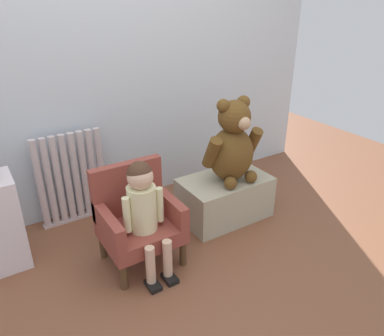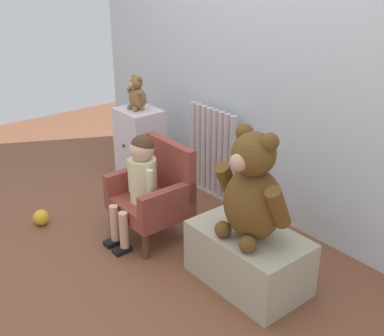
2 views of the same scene
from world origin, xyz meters
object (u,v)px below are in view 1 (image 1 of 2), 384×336
Objects in this scene: child_armchair at (137,218)px; child_figure at (143,203)px; low_bench at (224,198)px; large_teddy_bear at (232,145)px; radiator at (72,179)px.

child_armchair is 0.19m from child_figure.
low_bench is 1.07× the size of large_teddy_bear.
child_armchair is 1.02× the size of large_teddy_bear.
child_figure is 1.17× the size of large_teddy_bear.
child_figure reaches higher than low_bench.
large_teddy_bear reaches higher than child_armchair.
large_teddy_bear is at bearing -30.96° from radiator.
large_teddy_bear is at bearing 5.31° from child_armchair.
child_armchair is at bearing 90.00° from child_figure.
low_bench is at bearing 137.71° from large_teddy_bear.
radiator reaches higher than child_armchair.
child_figure is (0.20, -0.77, 0.12)m from radiator.
radiator is 0.69m from child_armchair.
large_teddy_bear is at bearing -42.29° from low_bench.
child_figure is (-0.00, -0.11, 0.16)m from child_armchair.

